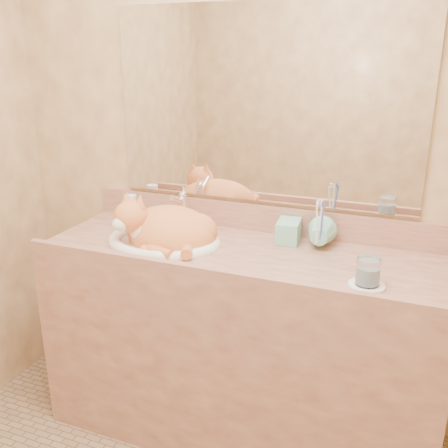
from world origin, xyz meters
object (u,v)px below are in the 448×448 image
at_px(vanity_counter, 238,344).
at_px(cat, 165,227).
at_px(soap_dispenser, 286,223).
at_px(toothbrush_cup, 318,239).
at_px(sink_basin, 164,225).
at_px(water_glass, 368,271).

bearing_deg(vanity_counter, cat, -176.77).
bearing_deg(vanity_counter, soap_dispenser, 34.78).
xyz_separation_m(vanity_counter, toothbrush_cup, (0.29, 0.11, 0.48)).
distance_m(vanity_counter, cat, 0.59).
relative_size(cat, soap_dispenser, 1.99).
height_order(sink_basin, soap_dispenser, soap_dispenser).
xyz_separation_m(sink_basin, cat, (0.00, 0.00, -0.01)).
bearing_deg(water_glass, vanity_counter, 163.87).
bearing_deg(sink_basin, soap_dispenser, 14.12).
bearing_deg(cat, water_glass, 0.19).
distance_m(soap_dispenser, water_glass, 0.43).
height_order(vanity_counter, cat, cat).
xyz_separation_m(toothbrush_cup, water_glass, (0.22, -0.25, 0.00)).
xyz_separation_m(soap_dispenser, water_glass, (0.35, -0.26, -0.04)).
height_order(soap_dispenser, water_glass, soap_dispenser).
distance_m(vanity_counter, sink_basin, 0.60).
relative_size(vanity_counter, sink_basin, 3.38).
height_order(toothbrush_cup, water_glass, toothbrush_cup).
height_order(cat, soap_dispenser, soap_dispenser).
bearing_deg(water_glass, toothbrush_cup, 130.67).
relative_size(sink_basin, cat, 1.17).
distance_m(cat, soap_dispenser, 0.50).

